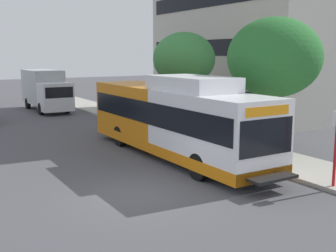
{
  "coord_description": "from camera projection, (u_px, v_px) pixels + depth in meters",
  "views": [
    {
      "loc": [
        -6.08,
        -11.8,
        4.55
      ],
      "look_at": [
        2.87,
        2.89,
        1.6
      ],
      "focal_mm": 45.06,
      "sensor_mm": 36.0,
      "label": 1
    }
  ],
  "objects": [
    {
      "name": "bus_stop_sign_pole",
      "position": [
        336.0,
        142.0,
        14.0
      ],
      "size": [
        0.1,
        0.36,
        2.6
      ],
      "color": "red",
      "rests_on": "sidewalk_curb"
    },
    {
      "name": "street_tree_mid_block",
      "position": [
        184.0,
        59.0,
        25.52
      ],
      "size": [
        3.77,
        3.77,
        5.72
      ],
      "color": "#4C3823",
      "rests_on": "sidewalk_curb"
    },
    {
      "name": "transit_bus",
      "position": [
        174.0,
        119.0,
        18.66
      ],
      "size": [
        2.58,
        12.25,
        3.65
      ],
      "color": "white",
      "rests_on": "ground"
    },
    {
      "name": "box_truck_background",
      "position": [
        46.0,
        89.0,
        33.97
      ],
      "size": [
        2.32,
        7.01,
        3.25
      ],
      "color": "silver",
      "rests_on": "ground"
    },
    {
      "name": "ground_plane",
      "position": [
        63.0,
        148.0,
        20.55
      ],
      "size": [
        120.0,
        120.0,
        0.0
      ],
      "primitive_type": "plane",
      "color": "#4C4C51"
    },
    {
      "name": "street_tree_near_stop",
      "position": [
        274.0,
        58.0,
        18.66
      ],
      "size": [
        4.17,
        4.17,
        6.03
      ],
      "color": "#4C3823",
      "rests_on": "sidewalk_curb"
    },
    {
      "name": "sidewalk_curb",
      "position": [
        204.0,
        139.0,
        22.44
      ],
      "size": [
        3.0,
        56.0,
        0.14
      ],
      "primitive_type": "cube",
      "color": "#A8A399",
      "rests_on": "ground"
    }
  ]
}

